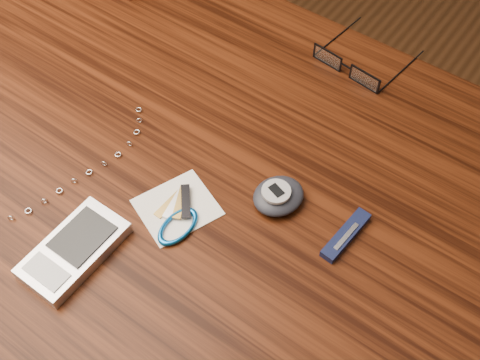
% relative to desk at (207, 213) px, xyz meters
% --- Properties ---
extents(desk, '(1.00, 0.70, 0.75)m').
position_rel_desk_xyz_m(desk, '(0.00, 0.00, 0.00)').
color(desk, '#391609').
rests_on(desk, ground).
extents(eyeglasses, '(0.13, 0.13, 0.03)m').
position_rel_desk_xyz_m(eyeglasses, '(0.06, 0.26, 0.11)').
color(eyeglasses, black).
rests_on(eyeglasses, desk).
extents(pda_phone, '(0.07, 0.12, 0.02)m').
position_rel_desk_xyz_m(pda_phone, '(-0.04, -0.18, 0.11)').
color(pda_phone, '#BABABE').
rests_on(pda_phone, desk).
extents(pedometer, '(0.07, 0.08, 0.03)m').
position_rel_desk_xyz_m(pedometer, '(0.10, 0.02, 0.11)').
color(pedometer, '#20222B').
rests_on(pedometer, desk).
extents(notepad_keys, '(0.11, 0.11, 0.01)m').
position_rel_desk_xyz_m(notepad_keys, '(0.02, -0.08, 0.11)').
color(notepad_keys, white).
rests_on(notepad_keys, desk).
extents(pocket_knife, '(0.02, 0.08, 0.01)m').
position_rel_desk_xyz_m(pocket_knife, '(0.20, 0.02, 0.11)').
color(pocket_knife, '#13153D').
rests_on(pocket_knife, desk).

